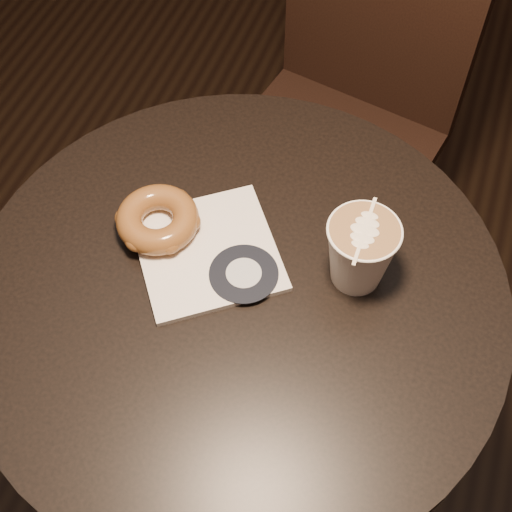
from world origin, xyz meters
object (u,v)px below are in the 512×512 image
object	(u,v)px
chair	(353,88)
pastry_bag	(208,251)
cafe_table	(240,355)
doughnut	(158,219)
latte_cup	(360,254)

from	to	relation	value
chair	pastry_bag	xyz separation A→B (m)	(-0.07, -0.58, 0.21)
cafe_table	chair	bearing A→B (deg)	88.92
pastry_bag	doughnut	xyz separation A→B (m)	(-0.07, 0.01, 0.02)
cafe_table	doughnut	bearing A→B (deg)	159.65
chair	latte_cup	bearing A→B (deg)	-65.47
cafe_table	chair	world-z (taller)	chair
doughnut	latte_cup	size ratio (longest dim) A/B	1.09
latte_cup	doughnut	bearing A→B (deg)	-176.13
chair	doughnut	bearing A→B (deg)	-92.20
pastry_bag	chair	bearing A→B (deg)	47.16
chair	cafe_table	bearing A→B (deg)	-79.45
pastry_bag	latte_cup	size ratio (longest dim) A/B	1.74
cafe_table	latte_cup	world-z (taller)	latte_cup
chair	latte_cup	world-z (taller)	chair
cafe_table	doughnut	size ratio (longest dim) A/B	6.79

